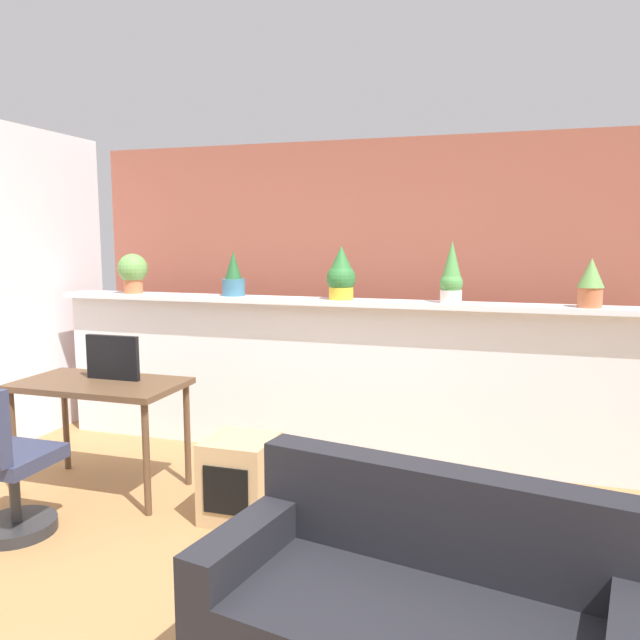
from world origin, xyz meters
name	(u,v)px	position (x,y,z in m)	size (l,w,h in m)	color
ground_plane	(227,592)	(0.00, 0.00, 0.00)	(12.00, 12.00, 0.00)	#9E7042
divider_wall	(338,380)	(0.00, 2.00, 0.60)	(4.73, 0.16, 1.19)	silver
plant_shelf	(337,302)	(0.00, 1.96, 1.21)	(4.73, 0.29, 0.04)	silver
brick_wall_behind	(357,290)	(0.00, 2.60, 1.25)	(4.73, 0.10, 2.50)	#9E5442
potted_plant_0	(133,271)	(-1.77, 1.95, 1.42)	(0.25, 0.25, 0.33)	#C66B42
potted_plant_1	(233,277)	(-0.87, 1.99, 1.38)	(0.18, 0.18, 0.36)	#386B84
potted_plant_2	(341,274)	(0.04, 1.95, 1.42)	(0.22, 0.22, 0.40)	gold
potted_plant_3	(451,275)	(0.85, 1.94, 1.43)	(0.16, 0.16, 0.44)	silver
potted_plant_4	(591,282)	(1.77, 1.92, 1.40)	(0.17, 0.17, 0.33)	#C66B42
desk	(100,394)	(-1.33, 0.87, 0.67)	(1.10, 0.60, 0.75)	brown
tv_monitor	(113,357)	(-1.28, 0.95, 0.90)	(0.39, 0.04, 0.30)	black
office_chair	(4,472)	(-1.44, 0.14, 0.39)	(0.47, 0.48, 0.91)	#262628
side_cube_shelf	(240,478)	(-0.27, 0.75, 0.25)	(0.40, 0.41, 0.50)	tan
couch	(419,626)	(0.97, -0.41, 0.28)	(1.68, 1.04, 0.80)	black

